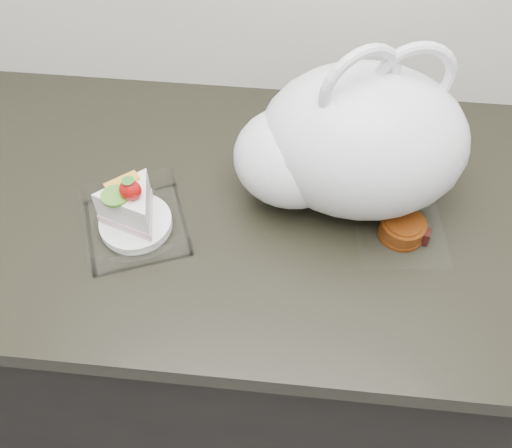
% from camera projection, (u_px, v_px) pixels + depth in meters
% --- Properties ---
extents(counter, '(2.04, 0.64, 0.90)m').
position_uv_depth(counter, '(269.00, 327.00, 1.34)').
color(counter, black).
rests_on(counter, ground).
extents(cake_tray, '(0.21, 0.21, 0.13)m').
position_uv_depth(cake_tray, '(134.00, 215.00, 0.93)').
color(cake_tray, white).
rests_on(cake_tray, counter).
extents(mooncake_wrap, '(0.16, 0.15, 0.04)m').
position_uv_depth(mooncake_wrap, '(403.00, 230.00, 0.93)').
color(mooncake_wrap, white).
rests_on(mooncake_wrap, counter).
extents(plastic_bag, '(0.43, 0.36, 0.30)m').
position_uv_depth(plastic_bag, '(349.00, 144.00, 0.91)').
color(plastic_bag, white).
rests_on(plastic_bag, counter).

